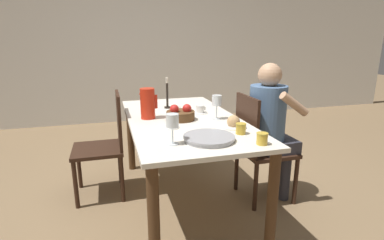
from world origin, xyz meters
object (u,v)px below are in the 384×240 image
jam_jar_amber (262,138)px  jam_jar_red (241,128)px  wine_glass_water (217,101)px  bread_plate (233,123)px  wine_glass_juice (172,122)px  teacup_near_person (171,124)px  person_seated (271,121)px  serving_tray (209,138)px  candlestick_tall (167,97)px  chair_person_side (259,146)px  red_pitcher (148,103)px  fruit_bowl (181,114)px  teacup_across (200,110)px  chair_opposite (106,143)px

jam_jar_amber → jam_jar_red: (-0.03, 0.23, 0.00)m
wine_glass_water → bread_plate: size_ratio=1.02×
wine_glass_juice → teacup_near_person: (0.06, 0.35, -0.11)m
person_seated → wine_glass_juice: 1.04m
wine_glass_water → person_seated: bearing=-5.5°
teacup_near_person → serving_tray: size_ratio=0.38×
person_seated → candlestick_tall: person_seated is taller
bread_plate → teacup_near_person: bearing=165.8°
chair_person_side → red_pitcher: (-0.90, 0.21, 0.37)m
fruit_bowl → candlestick_tall: 0.45m
wine_glass_water → chair_person_side: bearing=-5.0°
wine_glass_water → fruit_bowl: bearing=168.0°
red_pitcher → teacup_across: bearing=6.6°
chair_person_side → fruit_bowl: (-0.65, 0.09, 0.30)m
wine_glass_juice → teacup_near_person: bearing=80.1°
chair_person_side → red_pitcher: bearing=-103.0°
bread_plate → candlestick_tall: bearing=114.0°
chair_opposite → serving_tray: (0.64, -0.88, 0.27)m
bread_plate → jam_jar_red: bread_plate is taller
red_pitcher → candlestick_tall: (0.22, 0.32, -0.02)m
teacup_near_person → teacup_across: size_ratio=1.00×
chair_person_side → jam_jar_red: (-0.35, -0.38, 0.29)m
wine_glass_juice → teacup_across: (0.40, 0.72, -0.11)m
chair_opposite → teacup_near_person: 0.77m
red_pitcher → serving_tray: size_ratio=0.74×
chair_person_side → person_seated: person_seated is taller
person_seated → jam_jar_red: bearing=-50.5°
jam_jar_amber → serving_tray: bearing=150.4°
fruit_bowl → bread_plate: bearing=-44.5°
teacup_near_person → jam_jar_amber: jam_jar_amber is taller
chair_person_side → jam_jar_amber: size_ratio=12.57×
red_pitcher → jam_jar_red: 0.80m
teacup_near_person → bread_plate: size_ratio=0.65×
chair_opposite → candlestick_tall: candlestick_tall is taller
wine_glass_water → chair_opposite: bearing=155.2°
teacup_across → serving_tray: (-0.16, -0.70, -0.01)m
chair_person_side → jam_jar_red: 0.59m
red_pitcher → fruit_bowl: size_ratio=1.09×
chair_person_side → candlestick_tall: bearing=-128.3°
jam_jar_amber → person_seated: bearing=55.5°
person_seated → fruit_bowl: 0.76m
red_pitcher → wine_glass_juice: bearing=-85.0°
chair_opposite → jam_jar_red: chair_opposite is taller
chair_person_side → teacup_across: size_ratio=7.31×
person_seated → wine_glass_water: bearing=-95.5°
wine_glass_juice → jam_jar_red: 0.50m
wine_glass_juice → teacup_across: bearing=61.0°
serving_tray → jam_jar_amber: (0.28, -0.16, 0.02)m
chair_opposite → teacup_across: 0.87m
jam_jar_red → serving_tray: bearing=-164.7°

